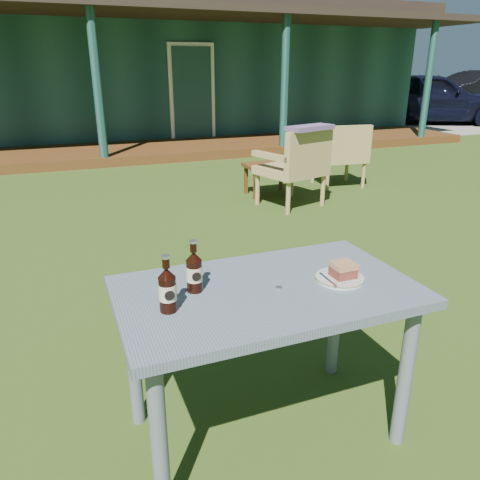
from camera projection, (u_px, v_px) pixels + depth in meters
name	position (u px, v px, depth m)	size (l,w,h in m)	color
ground	(177.00, 286.00, 3.53)	(80.00, 80.00, 0.00)	#334916
pavilion	(77.00, 64.00, 11.16)	(15.80, 8.30, 3.45)	#183F39
gravel_strip	(439.00, 119.00, 14.53)	(9.00, 6.00, 0.02)	gray
car_near	(428.00, 98.00, 13.25)	(1.70, 4.23, 1.44)	black
cafe_table	(267.00, 310.00, 1.91)	(1.20, 0.70, 0.72)	#545F6A
plate	(340.00, 278.00, 1.94)	(0.20, 0.20, 0.01)	silver
cake_slice	(343.00, 270.00, 1.93)	(0.09, 0.09, 0.06)	maroon
fork	(328.00, 280.00, 1.91)	(0.01, 0.14, 0.00)	silver
cola_bottle_near	(194.00, 271.00, 1.82)	(0.06, 0.07, 0.21)	black
cola_bottle_far	(167.00, 289.00, 1.67)	(0.06, 0.07, 0.22)	black
bottle_cap	(279.00, 288.00, 1.87)	(0.03, 0.03, 0.01)	silver
armchair_left	(296.00, 164.00, 5.35)	(0.83, 0.80, 0.91)	#A08A50
armchair_right	(342.00, 152.00, 6.28)	(0.69, 0.65, 0.84)	#A08A50
floral_throw	(310.00, 128.00, 5.07)	(0.56, 0.22, 0.05)	#634973
side_table	(269.00, 168.00, 5.93)	(0.60, 0.40, 0.40)	#512F13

